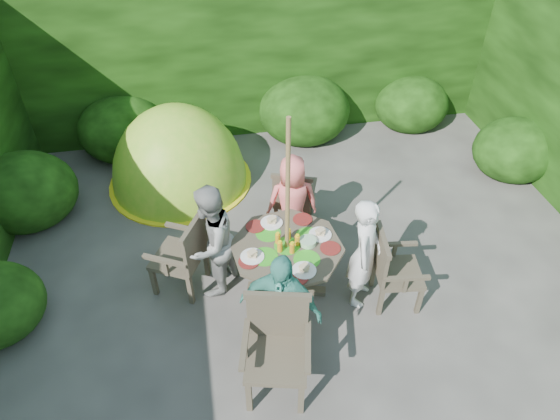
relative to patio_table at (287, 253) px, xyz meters
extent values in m
plane|color=#413E3A|center=(0.31, -0.12, -0.59)|extent=(60.00, 60.00, 0.00)
cube|color=black|center=(0.31, 3.88, 0.66)|extent=(9.00, 1.00, 2.50)
cylinder|color=#3A3326|center=(0.00, 0.00, -0.26)|extent=(0.12, 0.12, 0.66)
cube|color=#3A3326|center=(0.00, 0.00, -0.56)|extent=(0.86, 0.33, 0.06)
cube|color=#3A3326|center=(0.00, 0.00, -0.56)|extent=(0.33, 0.86, 0.06)
cylinder|color=#3A3326|center=(0.00, 0.00, 0.09)|extent=(1.48, 1.48, 0.04)
cylinder|color=green|center=(-0.26, -0.11, 0.11)|extent=(0.27, 0.27, 0.00)
cylinder|color=green|center=(0.15, -0.22, 0.11)|extent=(0.27, 0.27, 0.00)
cylinder|color=green|center=(-0.16, 0.22, 0.11)|extent=(0.27, 0.27, 0.00)
cylinder|color=green|center=(0.25, 0.11, 0.11)|extent=(0.27, 0.27, 0.00)
cylinder|color=green|center=(0.00, 0.00, 0.11)|extent=(0.27, 0.27, 0.00)
cylinder|color=white|center=(0.37, 0.10, 0.12)|extent=(0.24, 0.24, 0.01)
cylinder|color=white|center=(-0.10, 0.37, 0.12)|extent=(0.24, 0.24, 0.01)
cylinder|color=white|center=(-0.38, -0.10, 0.12)|extent=(0.24, 0.24, 0.01)
cylinder|color=white|center=(0.09, -0.37, 0.12)|extent=(0.24, 0.24, 0.01)
cylinder|color=red|center=(0.42, -0.12, 0.12)|extent=(0.21, 0.21, 0.01)
cylinder|color=red|center=(0.24, 0.37, 0.12)|extent=(0.21, 0.21, 0.01)
cylinder|color=red|center=(-0.28, 0.35, 0.12)|extent=(0.21, 0.21, 0.01)
cylinder|color=red|center=(-0.42, -0.16, 0.12)|extent=(0.21, 0.21, 0.01)
cylinder|color=red|center=(0.01, -0.44, 0.12)|extent=(0.21, 0.21, 0.01)
cylinder|color=green|center=(0.21, -0.01, 0.14)|extent=(0.17, 0.17, 0.06)
cylinder|color=brown|center=(0.00, 0.00, 0.51)|extent=(0.05, 0.05, 2.20)
cube|color=#3A3326|center=(1.13, -0.32, -0.19)|extent=(0.53, 0.54, 0.05)
cube|color=#3A3326|center=(1.31, -0.55, -0.39)|extent=(0.05, 0.05, 0.39)
cube|color=#3A3326|center=(1.36, -0.14, -0.39)|extent=(0.05, 0.05, 0.39)
cube|color=#3A3326|center=(0.90, -0.49, -0.39)|extent=(0.05, 0.05, 0.39)
cube|color=#3A3326|center=(0.96, -0.09, -0.39)|extent=(0.05, 0.05, 0.39)
cube|color=#3A3326|center=(0.91, -0.29, 0.07)|extent=(0.10, 0.49, 0.47)
cube|color=#3A3326|center=(1.10, -0.56, 0.00)|extent=(0.47, 0.11, 0.04)
cube|color=#3A3326|center=(1.16, -0.08, 0.00)|extent=(0.47, 0.11, 0.04)
cube|color=#3A3326|center=(-1.14, 0.32, -0.16)|extent=(0.67, 0.68, 0.05)
cube|color=#3A3326|center=(-1.23, 0.61, -0.38)|extent=(0.07, 0.07, 0.41)
cube|color=#3A3326|center=(-1.43, 0.22, -0.38)|extent=(0.07, 0.07, 0.41)
cube|color=#3A3326|center=(-0.85, 0.41, -0.38)|extent=(0.07, 0.07, 0.41)
cube|color=#3A3326|center=(-1.05, 0.02, -0.38)|extent=(0.07, 0.07, 0.41)
cube|color=#3A3326|center=(-0.93, 0.21, 0.10)|extent=(0.27, 0.47, 0.49)
cube|color=#3A3326|center=(-1.02, 0.54, 0.03)|extent=(0.46, 0.27, 0.04)
cube|color=#3A3326|center=(-1.26, 0.09, 0.03)|extent=(0.46, 0.27, 0.04)
cube|color=#3A3326|center=(0.31, 1.14, -0.20)|extent=(0.59, 0.58, 0.04)
cube|color=#3A3326|center=(0.56, 1.25, -0.40)|extent=(0.06, 0.06, 0.37)
cube|color=#3A3326|center=(0.20, 1.39, -0.40)|extent=(0.06, 0.06, 0.37)
cube|color=#3A3326|center=(0.43, 0.88, -0.40)|extent=(0.06, 0.06, 0.37)
cube|color=#3A3326|center=(0.06, 1.02, -0.40)|extent=(0.06, 0.06, 0.37)
cube|color=#3A3326|center=(0.24, 0.94, 0.04)|extent=(0.45, 0.20, 0.45)
cube|color=#3A3326|center=(0.53, 1.06, -0.03)|extent=(0.20, 0.43, 0.04)
cube|color=#3A3326|center=(0.10, 1.22, -0.03)|extent=(0.20, 0.43, 0.04)
cube|color=#3A3326|center=(-0.32, -1.14, -0.14)|extent=(0.65, 0.63, 0.05)
cube|color=#3A3326|center=(-0.60, -1.31, -0.37)|extent=(0.06, 0.06, 0.44)
cube|color=#3A3326|center=(-0.15, -1.41, -0.37)|extent=(0.06, 0.06, 0.44)
cube|color=#3A3326|center=(-0.49, -0.86, -0.37)|extent=(0.06, 0.06, 0.44)
cube|color=#3A3326|center=(-0.04, -0.97, -0.37)|extent=(0.06, 0.06, 0.44)
cube|color=#3A3326|center=(-0.26, -0.89, 0.14)|extent=(0.54, 0.17, 0.52)
cube|color=#3A3326|center=(-0.58, -1.07, 0.07)|extent=(0.17, 0.52, 0.04)
cube|color=#3A3326|center=(-0.06, -1.20, 0.07)|extent=(0.17, 0.52, 0.04)
imported|color=white|center=(0.77, -0.21, 0.08)|extent=(0.51, 0.58, 1.33)
imported|color=#979892|center=(-0.77, 0.21, 0.09)|extent=(0.80, 0.84, 1.36)
imported|color=#FF6C69|center=(0.21, 0.77, 0.03)|extent=(0.63, 0.44, 1.24)
imported|color=teal|center=(-0.22, -0.77, 0.08)|extent=(0.84, 0.65, 1.33)
ellipsoid|color=#7DCB27|center=(-1.10, 2.28, -0.59)|extent=(2.35, 2.35, 2.29)
ellipsoid|color=black|center=(-1.29, 1.67, -0.59)|extent=(0.72, 0.52, 0.79)
cylinder|color=yellow|center=(-1.10, 2.28, -0.57)|extent=(2.00, 2.00, 0.03)
camera|label=1|loc=(-0.74, -3.61, 3.70)|focal=32.00mm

